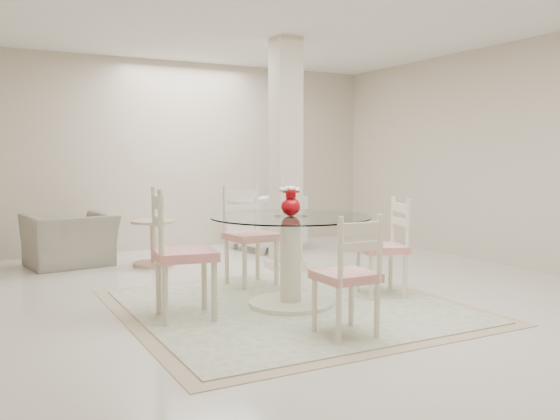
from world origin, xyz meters
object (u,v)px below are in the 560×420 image
column (286,155)px  dining_chair_north (248,227)px  dining_table (291,261)px  side_table (154,245)px  dining_chair_east (388,240)px  armchair_white (265,222)px  red_vase (291,202)px  dining_chair_west (176,244)px  recliner_taupe (70,240)px  dining_chair_south (351,267)px

column → dining_chair_north: column is taller
dining_table → side_table: 2.61m
column → dining_chair_east: 1.88m
armchair_white → side_table: 1.85m
red_vase → dining_chair_west: 1.07m
dining_chair_west → dining_chair_east: bearing=-85.4°
dining_chair_north → recliner_taupe: (-1.47, 1.97, -0.28)m
dining_chair_west → red_vase: bearing=-85.1°
column → dining_table: 2.03m
dining_table → dining_chair_west: (-1.02, 0.07, 0.21)m
dining_chair_south → side_table: (-0.44, 3.57, -0.28)m
dining_chair_east → side_table: dining_chair_east is taller
dining_table → dining_chair_north: 1.04m
dining_chair_south → side_table: dining_chair_south is taller
column → side_table: 1.96m
column → side_table: column is taller
dining_table → dining_chair_west: dining_chair_west is taller
dining_table → dining_chair_east: (1.01, -0.08, 0.13)m
side_table → dining_chair_east: bearing=-60.0°
armchair_white → side_table: (-1.78, -0.50, -0.14)m
dining_table → column: bearing=62.9°
red_vase → dining_chair_west: bearing=176.0°
dining_chair_south → armchair_white: dining_chair_south is taller
column → recliner_taupe: (-2.24, 1.38, -1.03)m
dining_chair_east → dining_chair_south: (-1.08, -0.93, -0.01)m
dining_chair_north → dining_chair_south: dining_chair_north is taller
dining_chair_east → side_table: 3.05m
column → side_table: size_ratio=4.85×
red_vase → armchair_white: bearing=67.3°
red_vase → recliner_taupe: (-1.42, 2.99, -0.62)m
red_vase → dining_chair_east: size_ratio=0.25×
column → red_vase: bearing=-117.1°
dining_table → side_table: (-0.51, 2.55, -0.16)m
column → recliner_taupe: bearing=148.2°
dining_table → dining_chair_north: dining_chair_north is taller
dining_table → dining_chair_east: 1.02m
dining_chair_east → column: bearing=-158.2°
column → armchair_white: bearing=72.6°
dining_chair_west → recliner_taupe: (-0.39, 2.92, -0.31)m
dining_table → armchair_white: bearing=67.4°
dining_chair_west → side_table: 2.56m
dining_chair_east → dining_chair_north: 1.46m
red_vase → side_table: size_ratio=0.47×
red_vase → dining_chair_east: (1.01, -0.08, -0.39)m
red_vase → side_table: (-0.51, 2.55, -0.68)m
dining_chair_east → recliner_taupe: (-2.43, 3.07, -0.23)m
dining_table → recliner_taupe: bearing=115.4°
red_vase → column: bearing=62.9°
dining_chair_south → recliner_taupe: (-1.35, 4.00, -0.21)m
dining_chair_south → dining_chair_west: bearing=-47.9°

